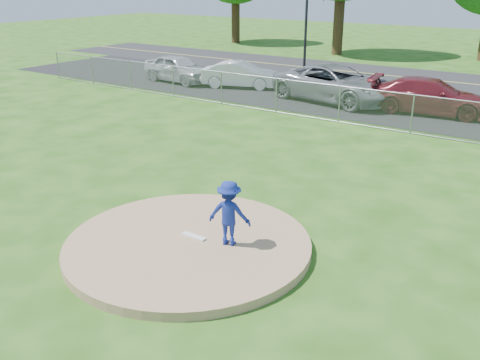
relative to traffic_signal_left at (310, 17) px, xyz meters
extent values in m
plane|color=#204B10|center=(8.76, -12.00, -3.36)|extent=(120.00, 120.00, 0.00)
cylinder|color=#9C7755|center=(8.76, -22.00, -3.26)|extent=(5.40, 5.40, 0.20)
cube|color=white|center=(8.76, -21.80, -3.14)|extent=(0.60, 0.15, 0.04)
cube|color=gray|center=(8.76, -10.00, -2.61)|extent=(40.00, 0.06, 1.50)
cube|color=black|center=(8.76, -5.50, -3.36)|extent=(50.00, 8.00, 0.01)
cube|color=#232325|center=(8.76, 2.00, -3.36)|extent=(60.00, 7.00, 0.01)
cylinder|color=#321F12|center=(-13.24, 11.00, -1.26)|extent=(0.74, 0.74, 4.20)
cylinder|color=#342313|center=(-2.24, 9.00, -0.91)|extent=(0.78, 0.78, 4.90)
cylinder|color=black|center=(-0.24, 0.00, -0.56)|extent=(0.16, 0.16, 5.60)
imported|color=navy|center=(9.59, -21.59, -2.44)|extent=(1.05, 0.79, 1.44)
cone|color=#D5600B|center=(3.82, -6.40, -2.95)|extent=(0.41, 0.41, 0.80)
imported|color=#AEAFB3|center=(-4.59, -6.90, -2.59)|extent=(4.62, 2.25, 1.52)
imported|color=silver|center=(-0.76, -6.22, -2.66)|extent=(4.43, 2.89, 1.38)
imported|color=gray|center=(4.94, -6.50, -2.50)|extent=(6.57, 3.90, 1.71)
imported|color=maroon|center=(9.37, -6.34, -2.59)|extent=(5.47, 2.82, 1.52)
camera|label=1|loc=(15.68, -29.96, 2.25)|focal=40.00mm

